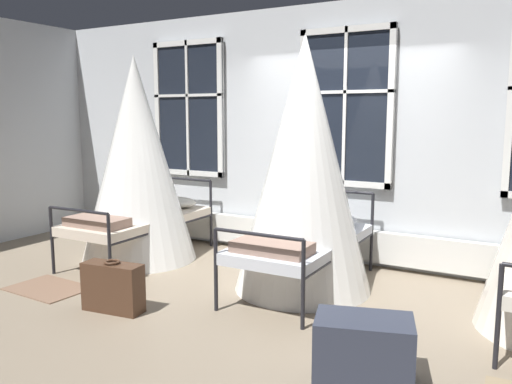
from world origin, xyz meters
name	(u,v)px	position (x,y,z in m)	size (l,w,h in m)	color
ground	(297,292)	(0.00, 0.00, 0.00)	(16.24, 16.24, 0.00)	gray
back_wall_with_windows	(348,135)	(0.00, 1.36, 1.52)	(8.96, 0.10, 3.04)	silver
window_bank	(343,174)	(0.00, 1.24, 1.06)	(5.63, 0.10, 2.67)	black
cot_first	(137,162)	(-2.21, 0.17, 1.19)	(1.37, 1.93, 2.45)	black
cot_second	(304,168)	(-0.01, 0.15, 1.23)	(1.37, 1.92, 2.53)	black
rug_first	(48,288)	(-2.25, -1.15, 0.01)	(0.80, 0.56, 0.01)	brown
suitcase_dark	(113,287)	(-1.23, -1.26, 0.22)	(0.58, 0.28, 0.47)	#472D1E
travel_trunk	(363,349)	(1.12, -1.35, 0.22)	(0.64, 0.40, 0.43)	#2D3342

